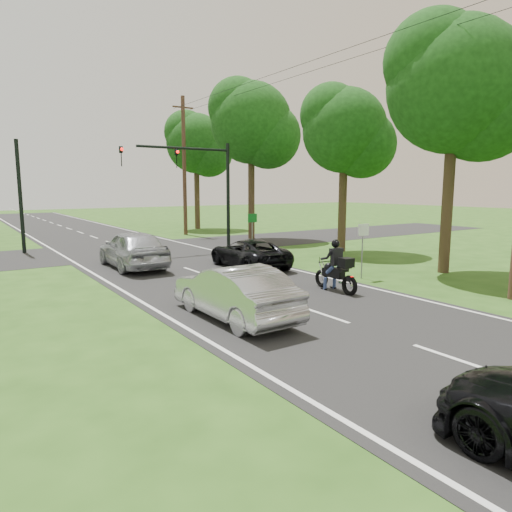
# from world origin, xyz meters

# --- Properties ---
(ground) EXTENTS (140.00, 140.00, 0.00)m
(ground) POSITION_xyz_m (0.00, 0.00, 0.00)
(ground) COLOR #274A15
(ground) RESTS_ON ground
(road) EXTENTS (8.00, 100.00, 0.01)m
(road) POSITION_xyz_m (0.00, 10.00, 0.01)
(road) COLOR black
(road) RESTS_ON ground
(cross_road) EXTENTS (60.00, 7.00, 0.01)m
(cross_road) POSITION_xyz_m (0.00, 16.00, 0.01)
(cross_road) COLOR black
(cross_road) RESTS_ON ground
(motorcycle_rider) EXTENTS (0.59, 2.09, 1.80)m
(motorcycle_rider) POSITION_xyz_m (2.34, 1.93, 0.71)
(motorcycle_rider) COLOR black
(motorcycle_rider) RESTS_ON ground
(dark_suv) EXTENTS (2.29, 4.57, 1.24)m
(dark_suv) POSITION_xyz_m (2.41, 7.52, 0.63)
(dark_suv) COLOR black
(dark_suv) RESTS_ON road
(silver_sedan) EXTENTS (1.57, 4.41, 1.45)m
(silver_sedan) POSITION_xyz_m (-2.25, 1.06, 0.74)
(silver_sedan) COLOR #A9A9AE
(silver_sedan) RESTS_ON road
(silver_suv) EXTENTS (2.08, 4.96, 1.67)m
(silver_suv) POSITION_xyz_m (-1.87, 10.24, 0.85)
(silver_suv) COLOR #A7A9AF
(silver_suv) RESTS_ON road
(traffic_signal) EXTENTS (6.38, 0.44, 6.00)m
(traffic_signal) POSITION_xyz_m (3.34, 14.00, 4.14)
(traffic_signal) COLOR black
(traffic_signal) RESTS_ON ground
(signal_pole_far) EXTENTS (0.20, 0.20, 6.00)m
(signal_pole_far) POSITION_xyz_m (-5.20, 18.00, 3.00)
(signal_pole_far) COLOR black
(signal_pole_far) RESTS_ON ground
(utility_pole_far) EXTENTS (1.60, 0.28, 10.00)m
(utility_pole_far) POSITION_xyz_m (6.20, 22.00, 5.08)
(utility_pole_far) COLOR #513225
(utility_pole_far) RESTS_ON ground
(sign_white) EXTENTS (0.55, 0.07, 2.12)m
(sign_white) POSITION_xyz_m (4.70, 2.98, 1.60)
(sign_white) COLOR slate
(sign_white) RESTS_ON ground
(sign_green) EXTENTS (0.55, 0.07, 2.12)m
(sign_green) POSITION_xyz_m (4.90, 10.98, 1.60)
(sign_green) COLOR slate
(sign_green) RESTS_ON ground
(tree_row_b) EXTENTS (5.60, 5.43, 10.06)m
(tree_row_b) POSITION_xyz_m (8.79, 1.76, 7.13)
(tree_row_b) COLOR #332316
(tree_row_b) RESTS_ON ground
(tree_row_c) EXTENTS (4.80, 4.65, 8.76)m
(tree_row_c) POSITION_xyz_m (9.75, 8.80, 6.23)
(tree_row_c) COLOR #332316
(tree_row_c) RESTS_ON ground
(tree_row_d) EXTENTS (5.76, 5.58, 10.45)m
(tree_row_d) POSITION_xyz_m (9.10, 16.76, 7.43)
(tree_row_d) COLOR #332316
(tree_row_d) RESTS_ON ground
(tree_row_e) EXTENTS (5.28, 5.12, 9.61)m
(tree_row_e) POSITION_xyz_m (9.48, 25.78, 6.83)
(tree_row_e) COLOR #332316
(tree_row_e) RESTS_ON ground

